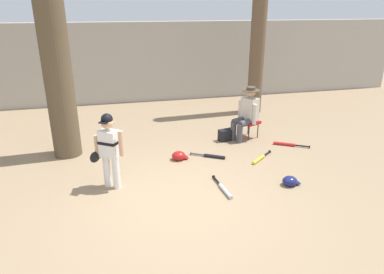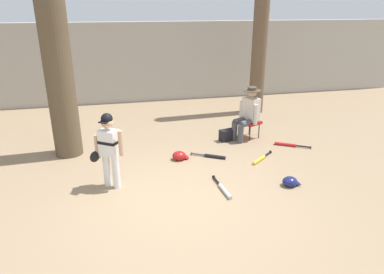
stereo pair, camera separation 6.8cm
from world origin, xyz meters
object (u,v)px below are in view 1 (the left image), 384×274
folding_stool (249,123)px  seated_spectator (247,112)px  bat_red_barrel (287,144)px  batting_helmet_red (179,156)px  young_ballplayer (108,147)px  tree_near_player (54,47)px  bat_aluminum_silver (224,189)px  batting_helmet_navy (290,181)px  tree_behind_spectator (260,14)px  bat_yellow_trainer (260,159)px  bat_black_composite (212,156)px  handbag_beside_stool (226,135)px

folding_stool → seated_spectator: seated_spectator is taller
bat_red_barrel → batting_helmet_red: bearing=-176.4°
young_ballplayer → folding_stool: (3.17, 1.67, -0.38)m
folding_stool → tree_near_player: bearing=-179.5°
bat_aluminum_silver → young_ballplayer: bearing=162.0°
tree_near_player → seated_spectator: size_ratio=4.24×
bat_red_barrel → batting_helmet_red: size_ratio=2.14×
tree_near_player → batting_helmet_navy: size_ratio=16.58×
tree_near_player → bat_aluminum_silver: bearing=-40.0°
batting_helmet_red → tree_behind_spectator: bearing=45.1°
young_ballplayer → batting_helmet_navy: (2.98, -0.66, -0.67)m
bat_yellow_trainer → folding_stool: bearing=78.1°
bat_black_composite → bat_aluminum_silver: same height
handbag_beside_stool → batting_helmet_red: handbag_beside_stool is taller
tree_behind_spectator → seated_spectator: size_ratio=4.92×
tree_near_player → bat_black_composite: bearing=-17.0°
batting_helmet_navy → batting_helmet_red: bearing=137.8°
tree_near_player → batting_helmet_navy: (3.81, -2.30, -2.09)m
handbag_beside_stool → bat_yellow_trainer: size_ratio=0.56×
tree_behind_spectator → bat_black_composite: tree_behind_spectator is taller
bat_aluminum_silver → bat_yellow_trainer: size_ratio=1.28×
bat_black_composite → bat_aluminum_silver: size_ratio=0.84×
tree_behind_spectator → bat_black_composite: bearing=-126.6°
folding_stool → bat_red_barrel: (0.63, -0.69, -0.33)m
batting_helmet_navy → tree_behind_spectator: bearing=75.0°
tree_near_player → seated_spectator: bearing=-0.0°
batting_helmet_navy → folding_stool: bearing=85.3°
tree_behind_spectator → handbag_beside_stool: (-1.53, -2.01, -2.56)m
handbag_beside_stool → bat_aluminum_silver: 2.34m
young_ballplayer → bat_aluminum_silver: size_ratio=1.68×
bat_red_barrel → bat_yellow_trainer: bearing=-147.9°
tree_behind_spectator → bat_red_barrel: tree_behind_spectator is taller
bat_aluminum_silver → bat_yellow_trainer: (1.10, 1.01, 0.00)m
folding_stool → bat_yellow_trainer: folding_stool is taller
bat_aluminum_silver → bat_yellow_trainer: same height
bat_black_composite → bat_yellow_trainer: same height
tree_near_player → tree_behind_spectator: size_ratio=0.86×
tree_near_player → folding_stool: size_ratio=9.60×
young_ballplayer → bat_black_composite: (2.01, 0.77, -0.71)m
young_ballplayer → bat_aluminum_silver: 2.03m
young_ballplayer → folding_stool: 3.60m
young_ballplayer → bat_yellow_trainer: young_ballplayer is taller
seated_spectator → bat_black_composite: seated_spectator is taller
tree_near_player → bat_red_barrel: (4.64, -0.65, -2.13)m
seated_spectator → handbag_beside_stool: bearing=-177.5°
young_ballplayer → tree_near_player: bearing=117.1°
tree_near_player → bat_aluminum_silver: tree_near_player is taller
bat_red_barrel → handbag_beside_stool: bearing=152.5°
young_ballplayer → batting_helmet_navy: bearing=-12.6°
batting_helmet_navy → handbag_beside_stool: bearing=99.5°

